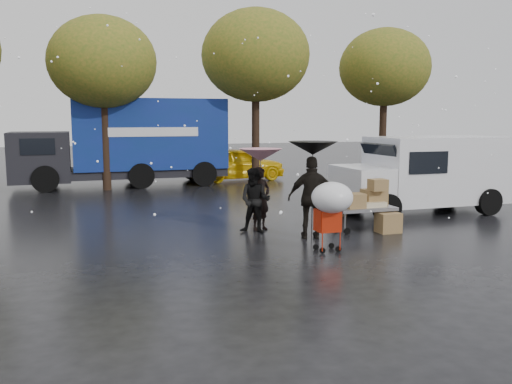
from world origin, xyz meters
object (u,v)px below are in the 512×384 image
object	(u,v)px
person_pink	(261,199)
person_black	(312,198)
blue_truck	(129,142)
vendor_cart	(366,201)
yellow_taxi	(236,164)
shopping_cart	(331,201)
white_van	(425,173)

from	to	relation	value
person_pink	person_black	xyz separation A→B (m)	(0.81, -1.26, 0.16)
person_pink	person_black	world-z (taller)	person_black
person_pink	blue_truck	size ratio (longest dim) A/B	0.19
vendor_cart	yellow_taxi	bearing A→B (deg)	90.03
vendor_cart	shopping_cart	bearing A→B (deg)	-135.92
shopping_cart	yellow_taxi	world-z (taller)	yellow_taxi
white_van	person_pink	bearing A→B (deg)	-170.90
shopping_cart	yellow_taxi	xyz separation A→B (m)	(1.83, 13.12, -0.33)
vendor_cart	yellow_taxi	distance (m)	11.34
person_pink	vendor_cart	size ratio (longest dim) A/B	1.02
vendor_cart	blue_truck	world-z (taller)	blue_truck
yellow_taxi	shopping_cart	bearing A→B (deg)	165.57
shopping_cart	yellow_taxi	bearing A→B (deg)	82.06
blue_truck	white_van	bearing A→B (deg)	-50.81
person_black	blue_truck	world-z (taller)	blue_truck
person_pink	white_van	distance (m)	5.40
person_pink	shopping_cart	distance (m)	2.72
blue_truck	person_pink	bearing A→B (deg)	-77.71
person_pink	shopping_cart	xyz separation A→B (m)	(0.61, -2.63, 0.29)
white_van	yellow_taxi	distance (m)	10.06
person_pink	blue_truck	bearing A→B (deg)	78.90
person_pink	yellow_taxi	world-z (taller)	person_pink
shopping_cart	white_van	distance (m)	5.86
person_pink	white_van	size ratio (longest dim) A/B	0.32
yellow_taxi	vendor_cart	bearing A→B (deg)	173.54
shopping_cart	white_van	size ratio (longest dim) A/B	0.30
person_black	shopping_cart	bearing A→B (deg)	99.40
yellow_taxi	person_black	bearing A→B (deg)	165.61
person_black	white_van	xyz separation A→B (m)	(4.51, 2.12, 0.22)
person_black	yellow_taxi	world-z (taller)	person_black
vendor_cart	shopping_cart	world-z (taller)	shopping_cart
shopping_cart	person_black	bearing A→B (deg)	81.76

